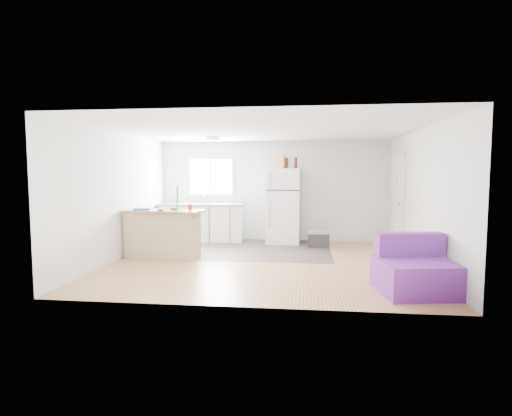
{
  "coord_description": "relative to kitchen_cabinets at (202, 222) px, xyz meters",
  "views": [
    {
      "loc": [
        0.69,
        -7.19,
        1.62
      ],
      "look_at": [
        -0.22,
        0.7,
        0.94
      ],
      "focal_mm": 28.0,
      "sensor_mm": 36.0,
      "label": 1
    }
  ],
  "objects": [
    {
      "name": "bottle_left",
      "position": [
        2.04,
        -0.12,
        1.4
      ],
      "size": [
        0.09,
        0.09,
        0.25
      ],
      "primitive_type": "cylinder",
      "rotation": [
        0.0,
        0.0,
        -0.26
      ],
      "color": "#3C160A",
      "rests_on": "refrigerator"
    },
    {
      "name": "cleaner_jug",
      "position": [
        0.1,
        -2.17,
        -0.32
      ],
      "size": [
        0.16,
        0.12,
        0.33
      ],
      "rotation": [
        0.0,
        0.0,
        0.06
      ],
      "color": "silver",
      "rests_on": "floor"
    },
    {
      "name": "ceiling_fixture",
      "position": [
        0.51,
        -0.98,
        1.9
      ],
      "size": [
        0.3,
        0.3,
        0.07
      ],
      "primitive_type": "cylinder",
      "color": "white",
      "rests_on": "ceiling"
    },
    {
      "name": "cardboard_box",
      "position": [
        1.9,
        -0.1,
        1.43
      ],
      "size": [
        0.22,
        0.16,
        0.3
      ],
      "primitive_type": "cube",
      "rotation": [
        0.0,
        0.0,
        -0.32
      ],
      "color": "tan",
      "rests_on": "refrigerator"
    },
    {
      "name": "peninsula",
      "position": [
        -0.27,
        -2.0,
        0.01
      ],
      "size": [
        1.56,
        0.72,
        0.93
      ],
      "rotation": [
        0.0,
        0.0,
        -0.1
      ],
      "color": "tan",
      "rests_on": "floor"
    },
    {
      "name": "bottle_right",
      "position": [
        2.25,
        -0.08,
        1.4
      ],
      "size": [
        0.09,
        0.09,
        0.25
      ],
      "primitive_type": "cylinder",
      "rotation": [
        0.0,
        0.0,
        0.41
      ],
      "color": "#3C160A",
      "rests_on": "refrigerator"
    },
    {
      "name": "window",
      "position": [
        0.16,
        0.3,
        1.09
      ],
      "size": [
        1.18,
        0.06,
        0.98
      ],
      "color": "white",
      "rests_on": "back_wall"
    },
    {
      "name": "purple_seat",
      "position": [
        3.93,
        -3.8,
        -0.18
      ],
      "size": [
        1.08,
        1.04,
        0.78
      ],
      "rotation": [
        0.0,
        0.0,
        0.16
      ],
      "color": "#652D92",
      "rests_on": "floor"
    },
    {
      "name": "tool_a",
      "position": [
        -0.05,
        -1.92,
        0.48
      ],
      "size": [
        0.15,
        0.08,
        0.03
      ],
      "primitive_type": "cube",
      "rotation": [
        0.0,
        0.0,
        -0.19
      ],
      "color": "black",
      "rests_on": "peninsula"
    },
    {
      "name": "tool_b",
      "position": [
        -0.26,
        -2.14,
        0.48
      ],
      "size": [
        0.11,
        0.07,
        0.03
      ],
      "primitive_type": "cube",
      "rotation": [
        0.0,
        0.0,
        -0.33
      ],
      "color": "black",
      "rests_on": "peninsula"
    },
    {
      "name": "blue_tray",
      "position": [
        -0.66,
        -2.04,
        0.48
      ],
      "size": [
        0.36,
        0.31,
        0.04
      ],
      "primitive_type": "cube",
      "rotation": [
        0.0,
        0.0,
        0.36
      ],
      "color": "blue",
      "rests_on": "peninsula"
    },
    {
      "name": "interior_door",
      "position": [
        4.43,
        -0.64,
        0.56
      ],
      "size": [
        0.11,
        0.92,
        2.1
      ],
      "color": "white",
      "rests_on": "right_wall"
    },
    {
      "name": "red_cup",
      "position": [
        0.27,
        -1.94,
        0.53
      ],
      "size": [
        0.1,
        0.1,
        0.12
      ],
      "primitive_type": "cylinder",
      "rotation": [
        0.0,
        0.0,
        0.25
      ],
      "color": "red",
      "rests_on": "peninsula"
    },
    {
      "name": "vinyl_zone",
      "position": [
        0.98,
        -0.93,
        -0.46
      ],
      "size": [
        4.05,
        2.5,
        0.0
      ],
      "primitive_type": "cube",
      "color": "#382F2A",
      "rests_on": "floor"
    },
    {
      "name": "mop",
      "position": [
        -0.06,
        -2.15,
        -0.23
      ],
      "size": [
        0.3,
        0.38,
        1.41
      ],
      "rotation": [
        0.0,
        0.0,
        0.4
      ],
      "color": "green",
      "rests_on": "floor"
    },
    {
      "name": "cooler",
      "position": [
        2.77,
        -0.53,
        -0.27
      ],
      "size": [
        0.49,
        0.34,
        0.37
      ],
      "rotation": [
        0.0,
        0.0,
        0.02
      ],
      "color": "#2A2B2D",
      "rests_on": "floor"
    },
    {
      "name": "refrigerator",
      "position": [
        1.97,
        -0.06,
        0.41
      ],
      "size": [
        0.79,
        0.75,
        1.74
      ],
      "rotation": [
        0.0,
        0.0,
        -0.04
      ],
      "color": "white",
      "rests_on": "floor"
    },
    {
      "name": "room",
      "position": [
        1.71,
        -2.18,
        0.74
      ],
      "size": [
        5.51,
        5.01,
        2.41
      ],
      "color": "#905C3C",
      "rests_on": "ground"
    },
    {
      "name": "kitchen_cabinets",
      "position": [
        0.0,
        0.0,
        0.0
      ],
      "size": [
        2.06,
        0.75,
        1.18
      ],
      "rotation": [
        0.0,
        0.0,
        0.06
      ],
      "color": "white",
      "rests_on": "floor"
    }
  ]
}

